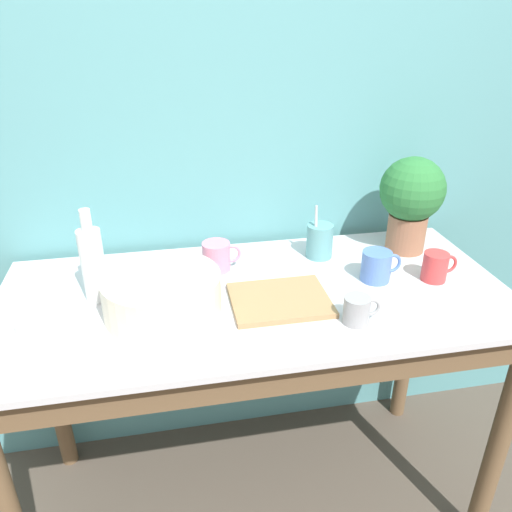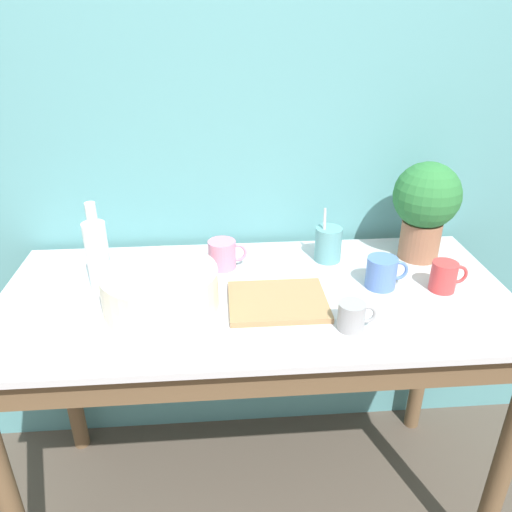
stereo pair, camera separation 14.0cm
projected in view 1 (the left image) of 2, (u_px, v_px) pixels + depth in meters
The scene contains 12 objects.
wall_back at pixel (233, 144), 1.65m from camera, with size 6.00×0.05×2.40m.
counter_table at pixel (258, 343), 1.50m from camera, with size 1.48×0.68×0.86m.
potted_plant at pixel (411, 197), 1.63m from camera, with size 0.21×0.21×0.32m.
bowl_wash_large at pixel (162, 295), 1.33m from camera, with size 0.32×0.32×0.11m.
bottle_tall at pixel (93, 263), 1.37m from camera, with size 0.06×0.06×0.27m.
mug_blue at pixel (377, 266), 1.50m from camera, with size 0.13×0.09×0.09m.
mug_grey at pixel (358, 310), 1.30m from camera, with size 0.10×0.07×0.08m.
mug_red at pixel (436, 266), 1.50m from camera, with size 0.11×0.07×0.09m.
mug_pink at pixel (217, 256), 1.56m from camera, with size 0.12×0.09×0.09m.
bowl_small_enamel_white at pixel (43, 326), 1.25m from camera, with size 0.13×0.13×0.06m.
utensil_cup at pixel (319, 241), 1.64m from camera, with size 0.09×0.09×0.18m.
tray_board at pixel (280, 300), 1.40m from camera, with size 0.27×0.22×0.02m.
Camera 1 is at (-0.24, -0.88, 1.61)m, focal length 35.00 mm.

